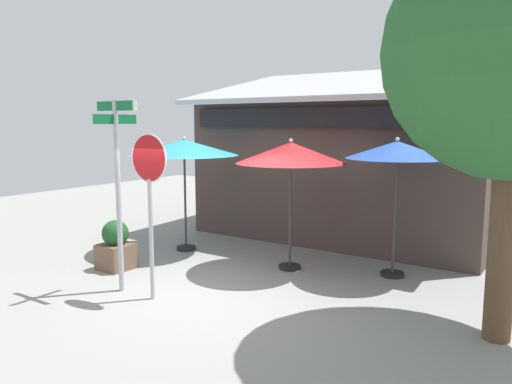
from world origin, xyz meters
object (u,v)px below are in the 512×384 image
patio_umbrella_royal_blue_right (397,152)px  sidewalk_planter (116,246)px  stop_sign (150,184)px  street_sign_post (118,177)px  patio_umbrella_crimson_center (291,154)px  patio_umbrella_teal_left (184,148)px

patio_umbrella_royal_blue_right → sidewalk_planter: patio_umbrella_royal_blue_right is taller
patio_umbrella_royal_blue_right → stop_sign: bearing=-129.8°
street_sign_post → patio_umbrella_royal_blue_right: street_sign_post is taller
sidewalk_planter → patio_umbrella_royal_blue_right: bearing=29.2°
stop_sign → sidewalk_planter: size_ratio=2.76×
patio_umbrella_crimson_center → patio_umbrella_royal_blue_right: patio_umbrella_royal_blue_right is taller
stop_sign → patio_umbrella_royal_blue_right: size_ratio=1.04×
patio_umbrella_royal_blue_right → sidewalk_planter: bearing=-150.8°
street_sign_post → stop_sign: (0.74, 0.01, -0.08)m
patio_umbrella_royal_blue_right → sidewalk_planter: size_ratio=2.66×
patio_umbrella_crimson_center → sidewalk_planter: 3.95m
patio_umbrella_teal_left → patio_umbrella_crimson_center: size_ratio=1.00×
patio_umbrella_teal_left → sidewalk_planter: bearing=-93.9°
patio_umbrella_teal_left → sidewalk_planter: size_ratio=2.62×
stop_sign → patio_umbrella_royal_blue_right: stop_sign is taller
patio_umbrella_teal_left → patio_umbrella_royal_blue_right: bearing=9.1°
patio_umbrella_crimson_center → patio_umbrella_royal_blue_right: bearing=20.6°
stop_sign → patio_umbrella_royal_blue_right: 4.53m
street_sign_post → patio_umbrella_royal_blue_right: (3.63, 3.48, 0.37)m
street_sign_post → patio_umbrella_crimson_center: (1.76, 2.78, 0.31)m
patio_umbrella_crimson_center → patio_umbrella_royal_blue_right: 1.99m
patio_umbrella_royal_blue_right → patio_umbrella_crimson_center: bearing=-159.4°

